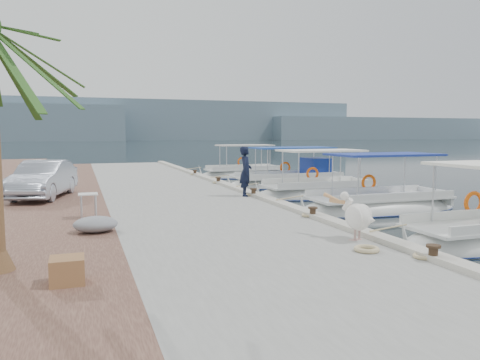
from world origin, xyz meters
The scene contains 17 objects.
ground centered at (0.00, 0.00, 0.00)m, with size 400.00×400.00×0.00m, color black.
concrete_quay centered at (-3.00, 5.00, 0.25)m, with size 6.00×40.00×0.50m, color gray.
quay_curb centered at (-0.22, 5.00, 0.56)m, with size 0.44×40.00×0.12m, color #AEA99A.
cobblestone_strip centered at (-8.00, 5.00, 0.25)m, with size 4.00×40.00×0.50m, color brown.
distant_hills centered at (29.61, 201.49, 7.61)m, with size 330.00×60.00×18.00m.
fishing_caique_b centered at (3.99, -0.64, 0.12)m, with size 6.81×2.43×2.83m.
fishing_caique_c centered at (3.77, 3.85, 0.12)m, with size 6.36×2.37×2.83m.
fishing_caique_d centered at (4.44, 8.28, 0.19)m, with size 7.49×2.51×2.83m.
fishing_caique_e centered at (3.69, 14.40, 0.13)m, with size 6.20×2.15×2.83m.
mooring_bollards centered at (-0.35, 1.50, 0.69)m, with size 0.28×20.28×0.33m.
pelican centered at (-0.73, -6.39, 1.07)m, with size 0.79×1.41×1.11m.
fisherman centered at (-0.60, 1.72, 1.49)m, with size 0.72×0.48×1.98m, color black.
parked_car centered at (-8.21, 3.82, 1.22)m, with size 1.53×4.38×1.44m, color #A3AABB.
wooden_crate centered at (-7.07, -7.63, 0.72)m, with size 0.55×0.55×0.44m, color brown.
tarp_bundle centered at (-6.50, -3.51, 0.70)m, with size 1.10×0.90×0.40m, color gray.
folding_table centered at (-6.63, -1.39, 1.02)m, with size 0.55×0.55×0.73m.
rope_coil centered at (-1.13, -7.42, 0.55)m, with size 0.54×0.54×0.10m, color #C6B284.
Camera 1 is at (-6.81, -15.73, 2.98)m, focal length 35.00 mm.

